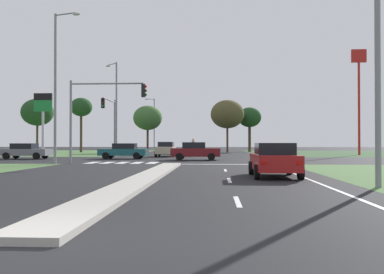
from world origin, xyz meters
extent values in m
plane|color=black|center=(0.00, 30.00, 0.00)|extent=(200.00, 200.00, 0.00)
cube|color=#476B38|center=(-25.50, 54.50, 0.00)|extent=(35.00, 35.00, 0.01)
cube|color=#2D4C28|center=(25.50, 54.50, 0.00)|extent=(35.00, 35.00, 0.01)
cube|color=#ADA89E|center=(0.00, 11.00, 0.07)|extent=(1.20, 22.00, 0.14)
cube|color=gray|center=(0.00, 55.00, 0.07)|extent=(1.20, 36.00, 0.14)
cube|color=silver|center=(3.50, 4.83, 0.01)|extent=(0.14, 2.00, 0.01)
cube|color=silver|center=(3.50, 10.83, 0.01)|extent=(0.14, 2.00, 0.01)
cube|color=silver|center=(3.50, 16.83, 0.01)|extent=(0.14, 2.00, 0.01)
cube|color=silver|center=(6.85, 12.00, 0.01)|extent=(0.14, 24.00, 0.01)
cube|color=silver|center=(3.80, 23.00, 0.01)|extent=(6.40, 0.50, 0.01)
cube|color=silver|center=(-6.40, 24.80, 0.01)|extent=(0.70, 2.80, 0.01)
cube|color=silver|center=(-5.25, 24.80, 0.01)|extent=(0.70, 2.80, 0.01)
cube|color=silver|center=(-4.10, 24.80, 0.01)|extent=(0.70, 2.80, 0.01)
cube|color=silver|center=(-2.95, 24.80, 0.01)|extent=(0.70, 2.80, 0.01)
cube|color=silver|center=(-1.80, 24.80, 0.01)|extent=(0.70, 2.80, 0.01)
cube|color=maroon|center=(1.25, 30.05, 0.68)|extent=(4.29, 1.85, 0.72)
cube|color=black|center=(1.10, 30.05, 1.30)|extent=(1.97, 1.63, 0.52)
cube|color=red|center=(-0.91, 30.75, 0.75)|extent=(0.04, 0.20, 0.14)
cube|color=red|center=(-0.91, 29.34, 0.75)|extent=(0.04, 0.20, 0.14)
cylinder|color=black|center=(2.62, 30.97, 0.32)|extent=(0.64, 0.22, 0.64)
cylinder|color=black|center=(2.62, 29.12, 0.32)|extent=(0.64, 0.22, 0.64)
cylinder|color=black|center=(-0.12, 30.97, 0.32)|extent=(0.64, 0.22, 0.64)
cylinder|color=black|center=(-0.12, 29.12, 0.32)|extent=(0.64, 0.22, 0.64)
cube|color=#A31919|center=(5.58, 12.67, 0.67)|extent=(1.82, 4.17, 0.69)
cube|color=black|center=(5.58, 12.52, 1.27)|extent=(1.60, 1.92, 0.52)
cube|color=red|center=(4.89, 10.56, 0.74)|extent=(0.20, 0.04, 0.14)
cube|color=red|center=(6.27, 10.56, 0.74)|extent=(0.20, 0.04, 0.14)
cylinder|color=black|center=(4.67, 14.00, 0.32)|extent=(0.22, 0.64, 0.64)
cylinder|color=black|center=(6.49, 14.00, 0.32)|extent=(0.22, 0.64, 0.64)
cylinder|color=black|center=(4.67, 11.33, 0.32)|extent=(0.22, 0.64, 0.64)
cylinder|color=black|center=(6.49, 11.33, 0.32)|extent=(0.22, 0.64, 0.64)
cube|color=slate|center=(-14.71, 31.41, 0.63)|extent=(4.42, 1.88, 0.62)
cube|color=black|center=(-14.86, 31.41, 1.20)|extent=(2.03, 1.65, 0.52)
cube|color=red|center=(-16.94, 32.13, 0.69)|extent=(0.04, 0.20, 0.14)
cylinder|color=black|center=(-13.30, 32.35, 0.32)|extent=(0.64, 0.22, 0.64)
cylinder|color=black|center=(-13.30, 30.47, 0.32)|extent=(0.64, 0.22, 0.64)
cylinder|color=black|center=(-16.13, 32.35, 0.32)|extent=(0.64, 0.22, 0.64)
cylinder|color=black|center=(-16.13, 30.47, 0.32)|extent=(0.64, 0.22, 0.64)
cube|color=#BCAD8E|center=(-2.40, 38.49, 0.70)|extent=(1.82, 4.29, 0.77)
cube|color=black|center=(-2.40, 38.64, 1.35)|extent=(1.61, 1.97, 0.52)
cube|color=red|center=(-1.70, 40.65, 0.78)|extent=(0.20, 0.04, 0.14)
cube|color=red|center=(-3.09, 40.65, 0.78)|extent=(0.20, 0.04, 0.14)
cylinder|color=black|center=(-1.49, 37.12, 0.32)|extent=(0.22, 0.64, 0.64)
cylinder|color=black|center=(-3.31, 37.12, 0.32)|extent=(0.22, 0.64, 0.64)
cylinder|color=black|center=(-1.49, 39.86, 0.32)|extent=(0.22, 0.64, 0.64)
cylinder|color=black|center=(-3.31, 39.86, 0.32)|extent=(0.22, 0.64, 0.64)
cube|color=#19565B|center=(-5.70, 32.24, 0.63)|extent=(4.48, 1.83, 0.62)
cube|color=black|center=(-5.55, 32.24, 1.20)|extent=(2.06, 1.61, 0.52)
cube|color=red|center=(-3.44, 31.55, 0.69)|extent=(0.04, 0.20, 0.14)
cube|color=red|center=(-3.44, 32.94, 0.69)|extent=(0.04, 0.20, 0.14)
cylinder|color=black|center=(-7.14, 31.33, 0.32)|extent=(0.64, 0.22, 0.64)
cylinder|color=black|center=(-7.14, 33.16, 0.32)|extent=(0.64, 0.22, 0.64)
cylinder|color=black|center=(-4.27, 31.33, 0.32)|extent=(0.64, 0.22, 0.64)
cylinder|color=black|center=(-4.27, 33.16, 0.32)|extent=(0.64, 0.22, 0.64)
cylinder|color=gray|center=(-7.60, 23.40, 3.04)|extent=(0.18, 0.18, 6.08)
cylinder|color=gray|center=(-4.92, 23.40, 5.83)|extent=(5.35, 0.12, 0.12)
cube|color=black|center=(-2.25, 23.40, 5.31)|extent=(0.26, 0.32, 0.95)
sphere|color=red|center=(-2.09, 23.40, 5.61)|extent=(0.20, 0.20, 0.20)
sphere|color=#3A2405|center=(-2.09, 23.40, 5.31)|extent=(0.20, 0.20, 0.20)
sphere|color=black|center=(-2.09, 23.40, 5.01)|extent=(0.20, 0.20, 0.20)
cylinder|color=gray|center=(-7.60, 36.60, 3.01)|extent=(0.18, 0.18, 6.03)
cylinder|color=gray|center=(-7.60, 34.32, 5.78)|extent=(0.12, 4.56, 0.12)
cube|color=black|center=(-7.60, 32.04, 5.25)|extent=(0.32, 0.26, 0.95)
sphere|color=#360503|center=(-7.60, 31.88, 5.55)|extent=(0.20, 0.20, 0.20)
sphere|color=#3A2405|center=(-7.60, 31.88, 5.25)|extent=(0.20, 0.20, 0.20)
sphere|color=green|center=(-7.60, 31.88, 4.95)|extent=(0.20, 0.20, 0.20)
cylinder|color=gray|center=(8.55, 8.52, 4.16)|extent=(0.20, 0.20, 8.33)
cylinder|color=gray|center=(-8.55, 22.86, 5.41)|extent=(0.20, 0.20, 10.83)
cylinder|color=gray|center=(-7.71, 22.61, 10.73)|extent=(1.72, 0.61, 0.10)
ellipsoid|color=#B2B2A8|center=(-6.86, 22.35, 10.63)|extent=(0.56, 0.28, 0.20)
cylinder|color=gray|center=(-8.55, 41.24, 5.47)|extent=(0.20, 0.20, 10.94)
cylinder|color=gray|center=(-9.23, 41.90, 10.84)|extent=(1.43, 1.38, 0.10)
ellipsoid|color=#B2B2A8|center=(-9.91, 42.55, 10.74)|extent=(0.56, 0.28, 0.20)
cylinder|color=gray|center=(-8.55, 71.19, 4.91)|extent=(0.20, 0.20, 9.83)
cylinder|color=gray|center=(-9.24, 70.70, 9.73)|extent=(1.44, 1.06, 0.10)
ellipsoid|color=#B2B2A8|center=(-9.93, 70.22, 9.63)|extent=(0.56, 0.28, 0.20)
cylinder|color=#335184|center=(0.30, 43.63, 0.54)|extent=(0.16, 0.16, 0.81)
cylinder|color=#9E8966|center=(0.30, 43.63, 1.37)|extent=(0.34, 0.34, 0.84)
sphere|color=tan|center=(0.30, 43.63, 1.91)|extent=(0.24, 0.24, 0.24)
cylinder|color=red|center=(20.66, 45.42, 5.71)|extent=(0.28, 0.28, 11.42)
cube|color=red|center=(20.66, 45.42, 12.22)|extent=(1.80, 0.30, 1.60)
torus|color=yellow|center=(20.27, 45.59, 12.22)|extent=(0.96, 0.16, 0.96)
torus|color=yellow|center=(21.06, 45.59, 12.22)|extent=(0.96, 0.16, 0.96)
cylinder|color=silver|center=(-14.08, 33.68, 2.31)|extent=(0.24, 0.24, 4.62)
cube|color=#197F33|center=(-14.08, 33.68, 5.17)|extent=(1.80, 0.24, 1.10)
cube|color=black|center=(-14.08, 33.68, 6.07)|extent=(1.80, 0.24, 0.70)
cylinder|color=#423323|center=(-25.03, 57.11, 2.46)|extent=(0.34, 0.34, 4.92)
ellipsoid|color=#1E421E|center=(-25.03, 57.11, 6.30)|extent=(5.00, 5.00, 4.25)
cylinder|color=#423323|center=(-17.84, 56.66, 3.06)|extent=(0.38, 0.38, 6.11)
ellipsoid|color=#1E421E|center=(-17.84, 56.66, 7.05)|extent=(3.40, 3.40, 2.89)
cylinder|color=#423323|center=(-7.36, 56.35, 2.05)|extent=(0.33, 0.33, 4.10)
ellipsoid|color=#38602D|center=(-7.36, 56.35, 5.31)|extent=(4.42, 4.42, 3.76)
cylinder|color=#423323|center=(4.89, 57.96, 2.26)|extent=(0.31, 0.31, 4.51)
ellipsoid|color=#4C4728|center=(4.89, 57.96, 5.95)|extent=(5.21, 5.21, 4.43)
cylinder|color=#423323|center=(8.61, 61.28, 2.30)|extent=(0.45, 0.45, 4.60)
ellipsoid|color=#1E421E|center=(8.61, 61.28, 5.65)|extent=(3.81, 3.81, 3.24)
camera|label=1|loc=(2.90, -5.98, 1.56)|focal=38.37mm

